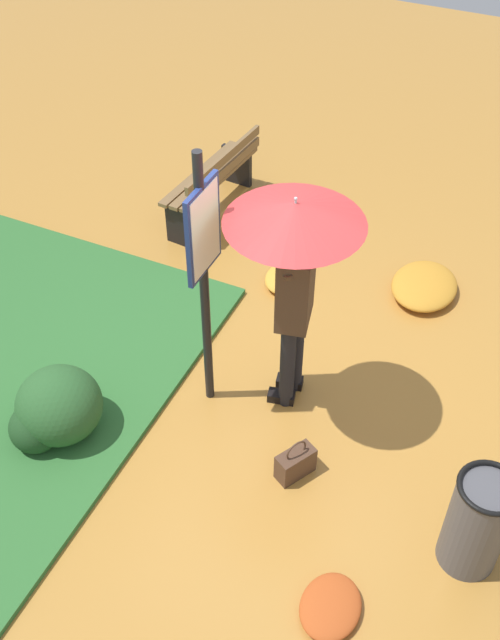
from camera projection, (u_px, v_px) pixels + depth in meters
name	position (u px, v px, depth m)	size (l,w,h in m)	color
ground_plane	(274.00, 398.00, 6.21)	(18.00, 18.00, 0.00)	#B27A33
person_with_umbrella	(295.00, 252.00, 5.13)	(0.96, 0.96, 2.04)	black
info_sign_post	(204.00, 259.00, 5.25)	(0.44, 0.07, 2.30)	black
handbag	(295.00, 463.00, 5.58)	(0.33, 0.27, 0.37)	#4C3323
park_bench	(214.00, 181.00, 7.88)	(1.40, 0.48, 0.75)	black
trash_bin	(477.00, 523.00, 4.88)	(0.42, 0.42, 0.83)	#4C4C51
shrub_cluster	(55.00, 410.00, 5.76)	(0.73, 0.67, 0.60)	#285628
leaf_pile_near_person	(287.00, 278.00, 7.26)	(0.52, 0.42, 0.12)	gold
leaf_pile_by_bench	(424.00, 286.00, 7.13)	(0.76, 0.61, 0.17)	#C68428
leaf_pile_far_path	(330.00, 607.00, 4.85)	(0.49, 0.39, 0.11)	#B74C1E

